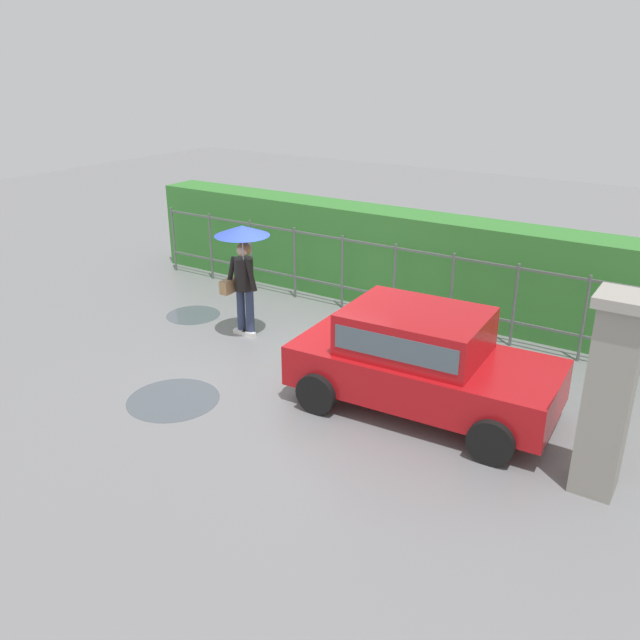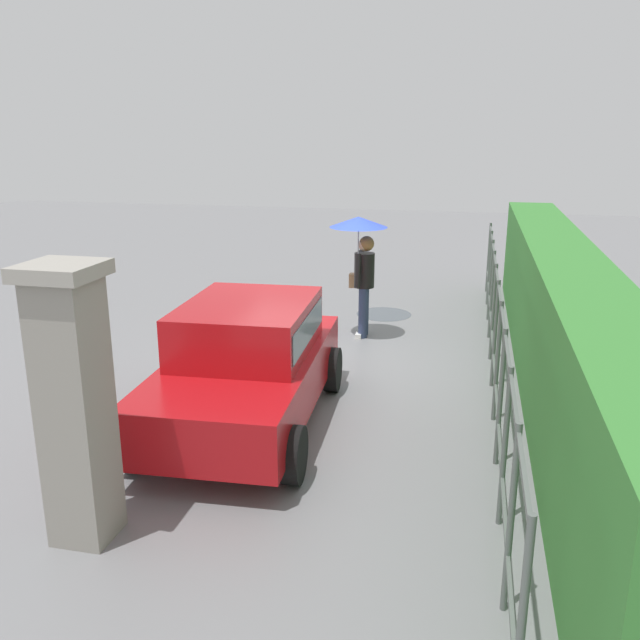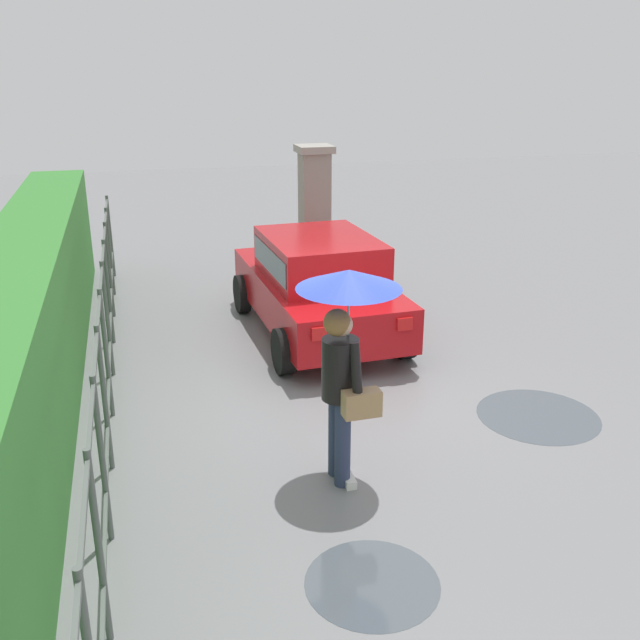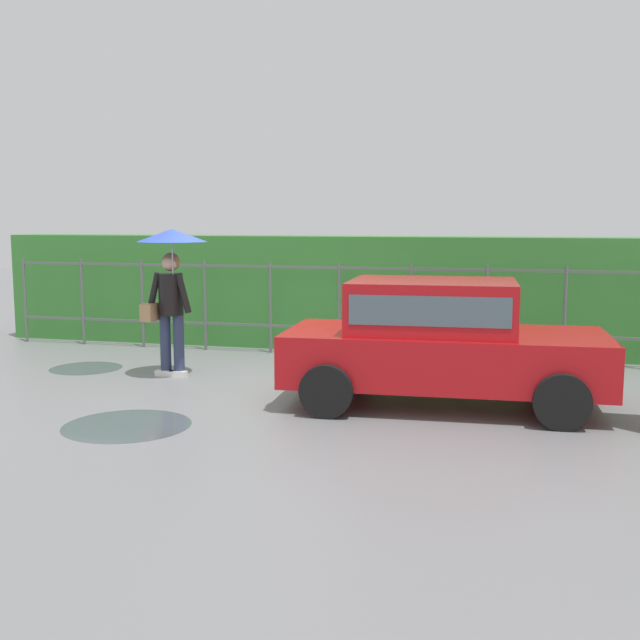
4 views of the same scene
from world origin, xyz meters
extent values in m
plane|color=slate|center=(0.00, 0.00, 0.00)|extent=(40.00, 40.00, 0.00)
cube|color=#B71116|center=(2.49, -0.28, 0.58)|extent=(3.78, 1.82, 0.60)
cube|color=#B71116|center=(2.34, -0.28, 1.18)|extent=(1.97, 1.53, 0.60)
cube|color=#4C5B66|center=(2.34, -0.28, 1.20)|extent=(1.82, 1.55, 0.33)
cylinder|color=black|center=(3.70, 0.63, 0.30)|extent=(0.61, 0.21, 0.60)
cylinder|color=black|center=(3.78, -1.05, 0.30)|extent=(0.61, 0.21, 0.60)
cylinder|color=black|center=(1.20, 0.50, 0.30)|extent=(0.61, 0.21, 0.60)
cylinder|color=black|center=(1.28, -1.18, 0.30)|extent=(0.61, 0.21, 0.60)
cube|color=red|center=(0.61, 0.18, 0.73)|extent=(0.07, 0.20, 0.16)
cube|color=red|center=(0.66, -0.92, 0.73)|extent=(0.07, 0.20, 0.16)
cylinder|color=#2D3856|center=(-1.26, 0.51, 0.43)|extent=(0.15, 0.15, 0.86)
cylinder|color=#2D3856|center=(-1.46, 0.51, 0.43)|extent=(0.15, 0.15, 0.86)
cube|color=white|center=(-1.26, 0.45, 0.04)|extent=(0.26, 0.10, 0.08)
cube|color=white|center=(-1.46, 0.45, 0.04)|extent=(0.26, 0.10, 0.08)
cylinder|color=black|center=(-1.36, 0.51, 1.15)|extent=(0.34, 0.34, 0.58)
sphere|color=#DBAD89|center=(-1.36, 0.51, 1.58)|extent=(0.22, 0.22, 0.22)
sphere|color=olive|center=(-1.36, 0.54, 1.60)|extent=(0.25, 0.25, 0.25)
cylinder|color=black|center=(-1.14, 0.43, 1.18)|extent=(0.23, 0.10, 0.56)
cylinder|color=black|center=(-1.58, 0.42, 1.18)|extent=(0.23, 0.10, 0.56)
cylinder|color=#B2B2B7|center=(-1.28, 0.41, 1.50)|extent=(0.02, 0.02, 0.77)
cone|color=blue|center=(-1.28, 0.41, 1.97)|extent=(0.95, 0.95, 0.17)
cube|color=tan|center=(-1.62, 0.38, 0.91)|extent=(0.17, 0.34, 0.24)
cube|color=gray|center=(4.98, -0.89, 1.15)|extent=(0.48, 0.48, 2.30)
cube|color=#9E998E|center=(4.98, -0.89, 2.36)|extent=(0.60, 0.60, 0.12)
cylinder|color=#59605B|center=(-5.19, 2.61, 0.75)|extent=(0.05, 0.05, 1.50)
cylinder|color=#59605B|center=(-4.04, 2.61, 0.75)|extent=(0.05, 0.05, 1.50)
cylinder|color=#59605B|center=(-2.90, 2.61, 0.75)|extent=(0.05, 0.05, 1.50)
cylinder|color=#59605B|center=(-1.75, 2.61, 0.75)|extent=(0.05, 0.05, 1.50)
cylinder|color=#59605B|center=(-0.60, 2.61, 0.75)|extent=(0.05, 0.05, 1.50)
cylinder|color=#59605B|center=(0.55, 2.61, 0.75)|extent=(0.05, 0.05, 1.50)
cylinder|color=#59605B|center=(1.70, 2.61, 0.75)|extent=(0.05, 0.05, 1.50)
cylinder|color=#59605B|center=(2.85, 2.61, 0.75)|extent=(0.05, 0.05, 1.50)
cylinder|color=#59605B|center=(4.00, 2.61, 0.75)|extent=(0.05, 0.05, 1.50)
cylinder|color=#59605B|center=(5.15, 2.61, 0.75)|extent=(0.05, 0.05, 1.50)
cylinder|color=#59605B|center=(6.30, 2.61, 0.75)|extent=(0.05, 0.05, 1.50)
cube|color=#59605B|center=(0.55, 2.61, 1.42)|extent=(11.49, 0.03, 0.04)
cube|color=#59605B|center=(0.55, 2.61, 0.45)|extent=(11.49, 0.03, 0.04)
cube|color=#387F33|center=(0.55, 3.43, 0.95)|extent=(12.49, 0.90, 1.90)
cylinder|color=#4C545B|center=(-0.70, -2.03, 0.00)|extent=(1.37, 1.37, 0.00)
cylinder|color=#4C545B|center=(-2.83, 0.67, 0.00)|extent=(1.05, 1.05, 0.00)
camera|label=1|loc=(5.81, -8.06, 4.73)|focal=37.00mm
camera|label=2|loc=(9.52, 2.21, 3.42)|focal=37.56mm
camera|label=3|loc=(-7.06, 2.21, 3.78)|focal=40.27mm
camera|label=4|loc=(3.26, -9.18, 2.19)|focal=42.81mm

